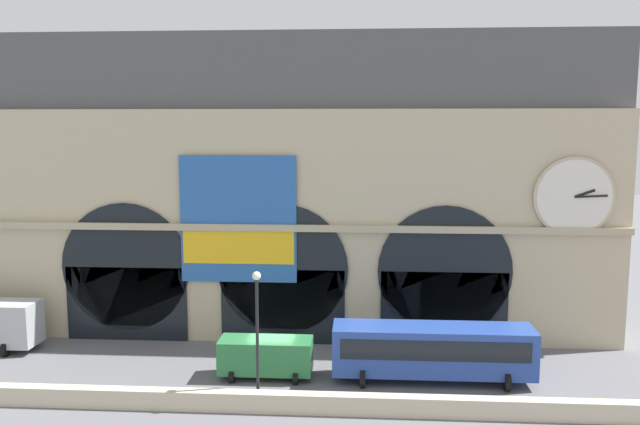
{
  "coord_description": "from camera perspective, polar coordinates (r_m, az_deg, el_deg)",
  "views": [
    {
      "loc": [
        5.05,
        -35.13,
        14.03
      ],
      "look_at": [
        2.41,
        5.0,
        8.6
      ],
      "focal_mm": 36.06,
      "sensor_mm": 36.0,
      "label": 1
    }
  ],
  "objects": [
    {
      "name": "ground_plane",
      "position": [
        38.17,
        -4.24,
        -13.91
      ],
      "size": [
        200.0,
        200.0,
        0.0
      ],
      "primitive_type": "plane",
      "color": "slate"
    },
    {
      "name": "quay_parapet_wall",
      "position": [
        33.25,
        -5.53,
        -16.37
      ],
      "size": [
        90.0,
        0.7,
        0.99
      ],
      "primitive_type": "cube",
      "color": "beige",
      "rests_on": "ground"
    },
    {
      "name": "station_building",
      "position": [
        43.08,
        -2.96,
        1.84
      ],
      "size": [
        43.32,
        5.24,
        19.97
      ],
      "color": "#BCAD8C",
      "rests_on": "ground"
    },
    {
      "name": "van_center",
      "position": [
        37.02,
        -4.83,
        -12.54
      ],
      "size": [
        5.2,
        2.48,
        2.2
      ],
      "color": "#2D7A42",
      "rests_on": "ground"
    },
    {
      "name": "bus_mideast",
      "position": [
        36.74,
        9.96,
        -11.91
      ],
      "size": [
        11.0,
        3.25,
        3.1
      ],
      "color": "#28479E",
      "rests_on": "ground"
    },
    {
      "name": "street_lamp_quayside",
      "position": [
        32.63,
        -5.61,
        -9.5
      ],
      "size": [
        0.44,
        0.44,
        6.9
      ],
      "color": "black",
      "rests_on": "ground"
    }
  ]
}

